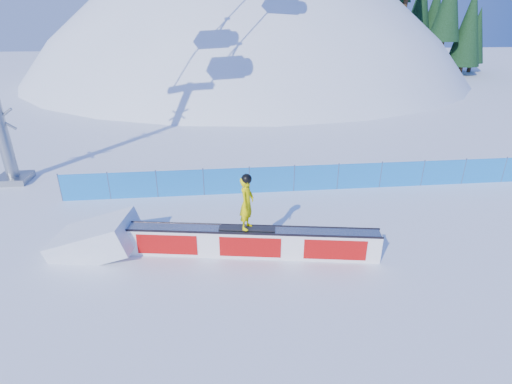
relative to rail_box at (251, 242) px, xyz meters
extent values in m
plane|color=white|center=(3.41, 0.49, -0.49)|extent=(160.00, 160.00, 0.00)
sphere|color=white|center=(3.41, 42.49, -18.49)|extent=(64.00, 64.00, 64.00)
cylinder|color=#352315|center=(21.69, 44.22, 8.31)|extent=(0.50, 0.50, 1.40)
cylinder|color=#352315|center=(24.60, 39.40, 5.89)|extent=(0.50, 0.50, 1.40)
cylinder|color=#352315|center=(27.14, 37.26, 2.93)|extent=(0.50, 0.50, 1.40)
cone|color=black|center=(27.14, 37.26, 7.45)|extent=(3.46, 3.46, 7.85)
cylinder|color=#352315|center=(27.06, 43.76, 3.63)|extent=(0.50, 0.50, 1.40)
cylinder|color=#352315|center=(30.28, 37.01, 0.11)|extent=(0.50, 0.50, 1.40)
cone|color=black|center=(30.28, 37.01, 5.53)|extent=(4.25, 4.25, 9.65)
cylinder|color=#352315|center=(29.67, 44.48, 0.28)|extent=(0.50, 0.50, 1.40)
cone|color=black|center=(29.67, 44.48, 5.06)|extent=(3.68, 3.68, 8.36)
cylinder|color=#352315|center=(32.74, 39.59, 0.11)|extent=(0.50, 0.50, 1.40)
cone|color=black|center=(32.74, 39.59, 4.95)|extent=(3.74, 3.74, 8.49)
cube|color=blue|center=(3.41, 4.99, 0.11)|extent=(22.00, 0.03, 1.20)
cylinder|color=#3F4C72|center=(-7.59, 4.99, 0.16)|extent=(0.05, 0.05, 1.30)
cylinder|color=#3F4C72|center=(-5.59, 4.99, 0.16)|extent=(0.05, 0.05, 1.30)
cylinder|color=#3F4C72|center=(-3.59, 4.99, 0.16)|extent=(0.05, 0.05, 1.30)
cylinder|color=#3F4C72|center=(-1.59, 4.99, 0.16)|extent=(0.05, 0.05, 1.30)
cylinder|color=#3F4C72|center=(0.41, 4.99, 0.16)|extent=(0.05, 0.05, 1.30)
cylinder|color=#3F4C72|center=(2.41, 4.99, 0.16)|extent=(0.05, 0.05, 1.30)
cylinder|color=#3F4C72|center=(4.41, 4.99, 0.16)|extent=(0.05, 0.05, 1.30)
cylinder|color=#3F4C72|center=(6.41, 4.99, 0.16)|extent=(0.05, 0.05, 1.30)
cylinder|color=#3F4C72|center=(8.41, 4.99, 0.16)|extent=(0.05, 0.05, 1.30)
cylinder|color=#3F4C72|center=(10.41, 4.99, 0.16)|extent=(0.05, 0.05, 1.30)
cylinder|color=#3F4C72|center=(12.41, 4.99, 0.16)|extent=(0.05, 0.05, 1.30)
cube|color=gray|center=(-10.59, 7.49, -0.34)|extent=(1.40, 1.40, 0.30)
cube|color=white|center=(0.00, 0.00, -0.02)|extent=(8.30, 1.88, 0.94)
cube|color=#9698A3|center=(0.00, 0.00, 0.47)|extent=(8.23, 1.89, 0.04)
cube|color=black|center=(-0.05, -0.27, 0.48)|extent=(8.22, 1.40, 0.06)
cube|color=black|center=(0.05, 0.27, 0.48)|extent=(8.22, 1.40, 0.06)
cube|color=red|center=(-0.04, -0.27, -0.02)|extent=(7.81, 1.32, 0.70)
cube|color=red|center=(0.04, 0.27, -0.02)|extent=(7.81, 1.32, 0.70)
cube|color=black|center=(-0.11, 0.02, 0.52)|extent=(1.84, 0.62, 0.04)
imported|color=#FFEC03|center=(-0.11, 0.02, 1.42)|extent=(0.65, 0.76, 1.75)
sphere|color=black|center=(-0.11, 0.02, 2.24)|extent=(0.33, 0.33, 0.33)
camera|label=1|loc=(-1.01, -11.16, 6.85)|focal=28.00mm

